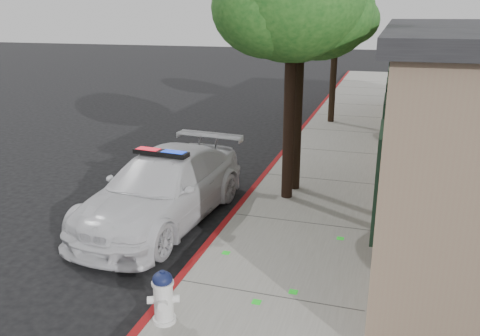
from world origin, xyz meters
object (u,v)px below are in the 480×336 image
(fire_hydrant, at_px, (163,296))
(street_tree_near, at_px, (293,4))
(street_tree_mid, at_px, (301,0))
(street_tree_far, at_px, (337,15))
(police_car, at_px, (163,188))

(fire_hydrant, bearing_deg, street_tree_near, 60.22)
(street_tree_mid, xyz_separation_m, street_tree_far, (-0.07, 8.42, -0.37))
(police_car, distance_m, street_tree_near, 4.99)
(street_tree_far, bearing_deg, street_tree_mid, -89.56)
(street_tree_far, bearing_deg, fire_hydrant, -92.57)
(police_car, height_order, street_tree_far, street_tree_far)
(street_tree_near, bearing_deg, street_tree_far, 90.11)
(fire_hydrant, bearing_deg, police_car, 92.91)
(street_tree_near, distance_m, street_tree_mid, 0.74)
(police_car, distance_m, street_tree_mid, 5.40)
(fire_hydrant, relative_size, street_tree_far, 0.15)
(street_tree_mid, bearing_deg, street_tree_far, 90.44)
(street_tree_near, bearing_deg, police_car, -142.49)
(fire_hydrant, height_order, street_tree_far, street_tree_far)
(fire_hydrant, xyz_separation_m, street_tree_far, (0.66, 14.70, 3.85))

